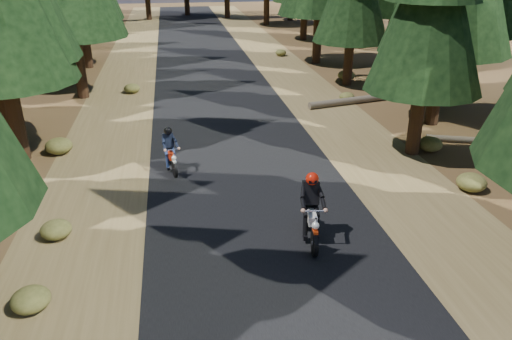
# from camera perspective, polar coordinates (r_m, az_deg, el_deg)

# --- Properties ---
(ground) EXTENTS (120.00, 120.00, 0.00)m
(ground) POSITION_cam_1_polar(r_m,az_deg,el_deg) (12.65, 1.14, -7.29)
(ground) COLOR #453118
(ground) RESTS_ON ground
(road) EXTENTS (6.00, 100.00, 0.01)m
(road) POSITION_cam_1_polar(r_m,az_deg,el_deg) (17.06, -1.96, 1.34)
(road) COLOR black
(road) RESTS_ON ground
(shoulder_l) EXTENTS (3.20, 100.00, 0.01)m
(shoulder_l) POSITION_cam_1_polar(r_m,az_deg,el_deg) (17.13, -17.39, 0.29)
(shoulder_l) COLOR brown
(shoulder_l) RESTS_ON ground
(shoulder_r) EXTENTS (3.20, 100.00, 0.01)m
(shoulder_r) POSITION_cam_1_polar(r_m,az_deg,el_deg) (18.20, 12.55, 2.23)
(shoulder_r) COLOR brown
(shoulder_r) RESTS_ON ground
(log_near) EXTENTS (6.05, 1.69, 0.32)m
(log_near) POSITION_cam_1_polar(r_m,az_deg,el_deg) (24.10, 12.63, 7.96)
(log_near) COLOR #4C4233
(log_near) RESTS_ON ground
(log_far) EXTENTS (3.51, 1.49, 0.24)m
(log_far) POSITION_cam_1_polar(r_m,az_deg,el_deg) (20.07, 24.03, 3.09)
(log_far) COLOR #4C4233
(log_far) RESTS_ON ground
(understory_shrubs) EXTENTS (15.53, 32.96, 0.64)m
(understory_shrubs) POSITION_cam_1_polar(r_m,az_deg,el_deg) (19.60, -1.62, 5.18)
(understory_shrubs) COLOR #474C1E
(understory_shrubs) RESTS_ON ground
(rider_lead) EXTENTS (0.84, 2.01, 1.74)m
(rider_lead) POSITION_cam_1_polar(r_m,az_deg,el_deg) (12.14, 6.33, -5.67)
(rider_lead) COLOR silver
(rider_lead) RESTS_ON road
(rider_follow) EXTENTS (0.80, 1.68, 1.44)m
(rider_follow) POSITION_cam_1_polar(r_m,az_deg,el_deg) (16.13, -9.73, 1.47)
(rider_follow) COLOR #A4220A
(rider_follow) RESTS_ON road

